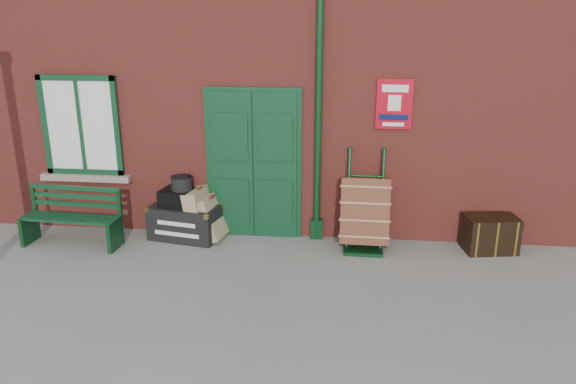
# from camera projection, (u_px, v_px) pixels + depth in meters

# --- Properties ---
(ground) EXTENTS (80.00, 80.00, 0.00)m
(ground) POSITION_uv_depth(u_px,v_px,m) (260.00, 279.00, 7.22)
(ground) COLOR gray
(ground) RESTS_ON ground
(station_building) EXTENTS (10.30, 4.30, 4.36)m
(station_building) POSITION_uv_depth(u_px,v_px,m) (288.00, 77.00, 9.84)
(station_building) COLOR #93382F
(station_building) RESTS_ON ground
(bench) EXTENTS (1.44, 0.53, 0.88)m
(bench) POSITION_uv_depth(u_px,v_px,m) (73.00, 215.00, 8.19)
(bench) COLOR #0F3A20
(bench) RESTS_ON ground
(houdini_trunk) EXTENTS (1.11, 0.74, 0.51)m
(houdini_trunk) POSITION_uv_depth(u_px,v_px,m) (185.00, 222.00, 8.46)
(houdini_trunk) COLOR black
(houdini_trunk) RESTS_ON ground
(strongbox) EXTENTS (0.63, 0.51, 0.25)m
(strongbox) POSITION_uv_depth(u_px,v_px,m) (181.00, 198.00, 8.34)
(strongbox) COLOR black
(strongbox) RESTS_ON houdini_trunk
(hatbox) EXTENTS (0.36, 0.36, 0.20)m
(hatbox) POSITION_uv_depth(u_px,v_px,m) (182.00, 183.00, 8.27)
(hatbox) COLOR black
(hatbox) RESTS_ON strongbox
(suitcase_back) EXTENTS (0.42, 0.59, 0.78)m
(suitcase_back) POSITION_uv_depth(u_px,v_px,m) (200.00, 214.00, 8.39)
(suitcase_back) COLOR tan
(suitcase_back) RESTS_ON ground
(suitcase_front) EXTENTS (0.47, 0.55, 0.68)m
(suitcase_front) POSITION_uv_depth(u_px,v_px,m) (212.00, 218.00, 8.39)
(suitcase_front) COLOR tan
(suitcase_front) RESTS_ON ground
(porter_trolley) EXTENTS (0.69, 0.75, 1.41)m
(porter_trolley) POSITION_uv_depth(u_px,v_px,m) (365.00, 212.00, 8.04)
(porter_trolley) COLOR #0D3618
(porter_trolley) RESTS_ON ground
(dark_trunk) EXTENTS (0.79, 0.58, 0.52)m
(dark_trunk) POSITION_uv_depth(u_px,v_px,m) (490.00, 234.00, 8.01)
(dark_trunk) COLOR black
(dark_trunk) RESTS_ON ground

